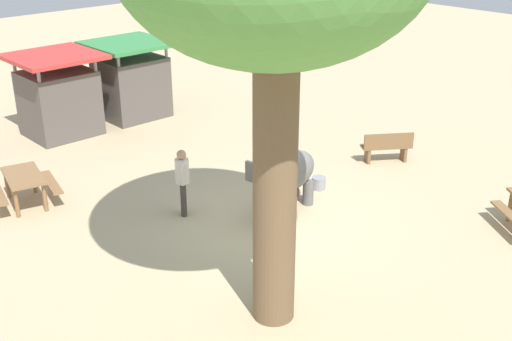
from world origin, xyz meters
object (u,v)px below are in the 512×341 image
at_px(picnic_table_far, 24,182).
at_px(market_stall_green, 131,83).
at_px(market_stall_red, 59,99).
at_px(feed_bucket, 319,183).
at_px(person_handler, 182,177).
at_px(wooden_bench, 387,146).
at_px(elephant, 286,176).

xyz_separation_m(picnic_table_far, market_stall_green, (5.60, 3.96, 0.55)).
distance_m(market_stall_red, feed_bucket, 8.71).
bearing_deg(market_stall_red, person_handler, -94.43).
bearing_deg(wooden_bench, feed_bucket, -146.71).
bearing_deg(market_stall_red, picnic_table_far, -127.19).
bearing_deg(feed_bucket, elephant, -168.48).
relative_size(market_stall_green, feed_bucket, 7.00).
relative_size(elephant, feed_bucket, 5.76).
relative_size(elephant, market_stall_green, 0.82).
bearing_deg(wooden_bench, market_stall_green, 144.85).
distance_m(wooden_bench, picnic_table_far, 9.57).
height_order(wooden_bench, feed_bucket, wooden_bench).
height_order(market_stall_green, feed_bucket, market_stall_green).
xyz_separation_m(market_stall_green, feed_bucket, (0.23, -8.18, -0.98)).
distance_m(elephant, person_handler, 2.40).
bearing_deg(elephant, market_stall_green, -107.76).
distance_m(elephant, market_stall_green, 8.58).
height_order(elephant, market_stall_red, market_stall_red).
height_order(elephant, wooden_bench, elephant).
xyz_separation_m(market_stall_red, market_stall_green, (2.60, 0.00, 0.00)).
xyz_separation_m(wooden_bench, picnic_table_far, (-8.54, 4.31, 0.12)).
relative_size(picnic_table_far, market_stall_green, 0.72).
bearing_deg(person_handler, market_stall_red, 120.85).
height_order(market_stall_red, feed_bucket, market_stall_red).
distance_m(elephant, feed_bucket, 1.71).
xyz_separation_m(person_handler, picnic_table_far, (-2.46, 3.02, -0.36)).
bearing_deg(market_stall_green, elephant, -98.54).
bearing_deg(picnic_table_far, feed_bucket, -112.43).
relative_size(wooden_bench, feed_bucket, 3.82).
distance_m(market_stall_green, feed_bucket, 8.24).
relative_size(person_handler, market_stall_red, 0.64).
bearing_deg(picnic_table_far, wooden_bench, -103.33).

